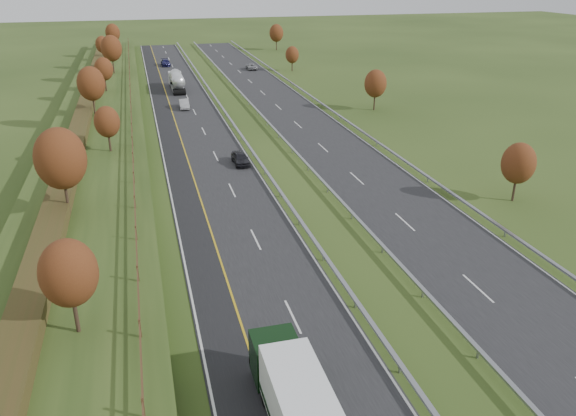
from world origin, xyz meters
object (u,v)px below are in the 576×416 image
road_tanker (177,80)px  car_small_far (166,63)px  car_silver_mid (184,104)px  car_oncoming (251,66)px  car_dark_near (240,158)px

road_tanker → car_small_far: 29.83m
car_silver_mid → car_oncoming: (18.56, 35.33, -0.08)m
car_silver_mid → car_small_far: size_ratio=0.90×
car_dark_near → car_oncoming: bearing=76.1°
road_tanker → car_silver_mid: (-0.16, -15.84, -1.09)m
car_dark_near → car_oncoming: size_ratio=0.90×
road_tanker → car_silver_mid: bearing=-90.6°
road_tanker → car_dark_near: bearing=-85.6°
road_tanker → car_oncoming: road_tanker is taller
road_tanker → car_dark_near: 46.82m
road_tanker → car_oncoming: size_ratio=2.36×
road_tanker → car_oncoming: bearing=46.6°
car_small_far → car_oncoming: bearing=-29.6°
car_small_far → car_oncoming: (18.72, -10.32, -0.06)m
car_dark_near → car_small_far: bearing=91.7°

